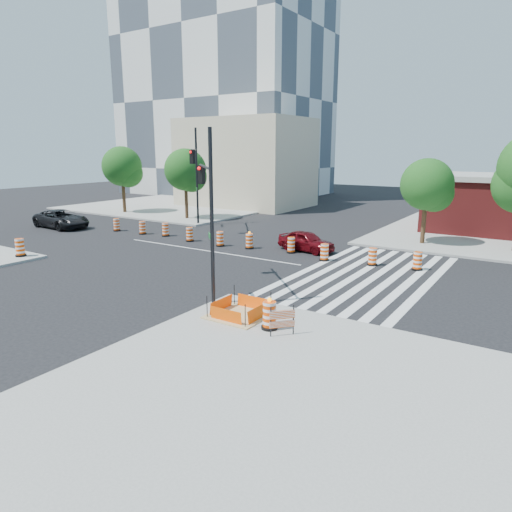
# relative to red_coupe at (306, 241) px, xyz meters

# --- Properties ---
(ground) EXTENTS (120.00, 120.00, 0.00)m
(ground) POSITION_rel_red_coupe_xyz_m (-5.48, -3.57, -0.67)
(ground) COLOR black
(ground) RESTS_ON ground
(sidewalk_nw) EXTENTS (22.00, 22.00, 0.15)m
(sidewalk_nw) POSITION_rel_red_coupe_xyz_m (-23.48, 14.43, -0.59)
(sidewalk_nw) COLOR gray
(sidewalk_nw) RESTS_ON ground
(crosswalk_east) EXTENTS (6.75, 13.50, 0.01)m
(crosswalk_east) POSITION_rel_red_coupe_xyz_m (5.47, -3.57, -0.66)
(crosswalk_east) COLOR silver
(crosswalk_east) RESTS_ON ground
(lane_centerline) EXTENTS (14.00, 0.12, 0.01)m
(lane_centerline) POSITION_rel_red_coupe_xyz_m (-5.48, -3.57, -0.66)
(lane_centerline) COLOR silver
(lane_centerline) RESTS_ON ground
(excavation_pit) EXTENTS (2.20, 2.20, 0.90)m
(excavation_pit) POSITION_rel_red_coupe_xyz_m (3.52, -12.57, -0.45)
(excavation_pit) COLOR tan
(excavation_pit) RESTS_ON ground
(tower_nw) EXTENTS (28.00, 18.00, 45.00)m
(tower_nw) POSITION_rel_red_coupe_xyz_m (-29.48, 30.43, 21.83)
(tower_nw) COLOR silver
(tower_nw) RESTS_ON ground
(beige_midrise) EXTENTS (14.00, 10.00, 10.00)m
(beige_midrise) POSITION_rel_red_coupe_xyz_m (-17.48, 18.43, 4.33)
(beige_midrise) COLOR #C2B694
(beige_midrise) RESTS_ON ground
(red_coupe) EXTENTS (4.13, 2.23, 1.34)m
(red_coupe) POSITION_rel_red_coupe_xyz_m (0.00, 0.00, 0.00)
(red_coupe) COLOR #53070D
(red_coupe) RESTS_ON ground
(dark_suv) EXTENTS (5.65, 2.85, 1.53)m
(dark_suv) POSITION_rel_red_coupe_xyz_m (-21.68, -3.30, 0.10)
(dark_suv) COLOR black
(dark_suv) RESTS_ON ground
(signal_pole_se) EXTENTS (3.94, 4.00, 7.26)m
(signal_pole_se) POSITION_rel_red_coupe_xyz_m (0.69, -10.89, 3.80)
(signal_pole_se) COLOR black
(signal_pole_se) RESTS_ON ground
(signal_pole_nw) EXTENTS (3.88, 5.02, 8.21)m
(signal_pole_nw) POSITION_rel_red_coupe_xyz_m (-11.91, 2.95, 4.36)
(signal_pole_nw) COLOR black
(signal_pole_nw) RESTS_ON ground
(pit_drum) EXTENTS (0.61, 0.61, 1.20)m
(pit_drum) POSITION_rel_red_coupe_xyz_m (5.22, -13.07, -0.02)
(pit_drum) COLOR black
(pit_drum) RESTS_ON ground
(sw_corner_drum) EXTENTS (0.64, 0.64, 1.10)m
(sw_corner_drum) POSITION_rel_red_coupe_xyz_m (-13.65, -11.56, -0.01)
(sw_corner_drum) COLOR black
(sw_corner_drum) RESTS_ON ground
(barricade) EXTENTS (0.66, 0.72, 1.10)m
(barricade) POSITION_rel_red_coupe_xyz_m (5.91, -13.34, 0.08)
(barricade) COLOR #F34805
(barricade) RESTS_ON ground
(tree_north_a) EXTENTS (4.04, 4.04, 6.88)m
(tree_north_a) POSITION_rel_red_coupe_xyz_m (-24.27, 5.91, 3.95)
(tree_north_a) COLOR #382314
(tree_north_a) RESTS_ON ground
(tree_north_b) EXTENTS (3.91, 3.91, 6.65)m
(tree_north_b) POSITION_rel_red_coupe_xyz_m (-15.87, 6.19, 3.80)
(tree_north_b) COLOR #382314
(tree_north_b) RESTS_ON ground
(tree_north_c) EXTENTS (3.52, 3.52, 5.99)m
(tree_north_c) POSITION_rel_red_coupe_xyz_m (5.98, 6.21, 3.35)
(tree_north_c) COLOR #382314
(tree_north_c) RESTS_ON ground
(median_drum_0) EXTENTS (0.60, 0.60, 1.02)m
(median_drum_0) POSITION_rel_red_coupe_xyz_m (-16.49, -1.78, -0.19)
(median_drum_0) COLOR black
(median_drum_0) RESTS_ON ground
(median_drum_1) EXTENTS (0.60, 0.60, 1.02)m
(median_drum_1) POSITION_rel_red_coupe_xyz_m (-13.63, -1.62, -0.19)
(median_drum_1) COLOR black
(median_drum_1) RESTS_ON ground
(median_drum_2) EXTENTS (0.60, 0.60, 1.02)m
(median_drum_2) POSITION_rel_red_coupe_xyz_m (-11.50, -1.25, -0.19)
(median_drum_2) COLOR black
(median_drum_2) RESTS_ON ground
(median_drum_3) EXTENTS (0.60, 0.60, 1.02)m
(median_drum_3) POSITION_rel_red_coupe_xyz_m (-8.59, -1.76, -0.19)
(median_drum_3) COLOR black
(median_drum_3) RESTS_ON ground
(median_drum_4) EXTENTS (0.60, 0.60, 1.02)m
(median_drum_4) POSITION_rel_red_coupe_xyz_m (-5.69, -1.89, -0.19)
(median_drum_4) COLOR black
(median_drum_4) RESTS_ON ground
(median_drum_5) EXTENTS (0.60, 0.60, 1.18)m
(median_drum_5) POSITION_rel_red_coupe_xyz_m (-3.54, -1.44, -0.18)
(median_drum_5) COLOR black
(median_drum_5) RESTS_ON ground
(median_drum_6) EXTENTS (0.60, 0.60, 1.02)m
(median_drum_6) POSITION_rel_red_coupe_xyz_m (-0.54, -1.02, -0.19)
(median_drum_6) COLOR black
(median_drum_6) RESTS_ON ground
(median_drum_7) EXTENTS (0.60, 0.60, 1.02)m
(median_drum_7) POSITION_rel_red_coupe_xyz_m (2.17, -1.81, -0.19)
(median_drum_7) COLOR black
(median_drum_7) RESTS_ON ground
(median_drum_8) EXTENTS (0.60, 0.60, 1.02)m
(median_drum_8) POSITION_rel_red_coupe_xyz_m (4.98, -1.35, -0.19)
(median_drum_8) COLOR black
(median_drum_8) RESTS_ON ground
(median_drum_9) EXTENTS (0.60, 0.60, 1.02)m
(median_drum_9) POSITION_rel_red_coupe_xyz_m (7.42, -0.98, -0.19)
(median_drum_9) COLOR black
(median_drum_9) RESTS_ON ground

